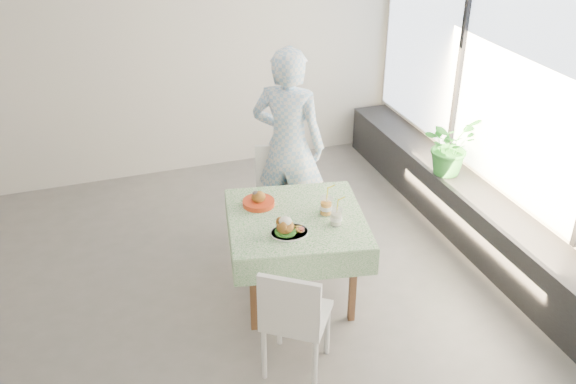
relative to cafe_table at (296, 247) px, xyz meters
name	(u,v)px	position (x,y,z in m)	size (l,w,h in m)	color
floor	(177,312)	(-0.97, 0.08, -0.46)	(6.00, 6.00, 0.00)	#615E5C
wall_back	(120,53)	(-0.97, 2.58, 0.94)	(6.00, 0.02, 2.80)	beige
wall_right	(524,102)	(2.03, 0.08, 0.94)	(0.02, 5.00, 2.80)	beige
window_pane	(527,73)	(2.00, 0.08, 1.19)	(0.01, 4.80, 2.18)	#D1E0F9
window_ledge	(483,225)	(1.83, 0.08, -0.21)	(0.40, 4.80, 0.50)	black
cafe_table	(296,247)	(0.00, 0.00, 0.00)	(1.22, 1.22, 0.74)	brown
chair_far	(279,214)	(0.13, 0.81, -0.18)	(0.53, 0.53, 0.89)	white
chair_near	(296,337)	(-0.28, -0.79, -0.19)	(0.59, 0.59, 0.89)	white
diner	(288,146)	(0.25, 0.92, 0.45)	(0.66, 0.43, 1.81)	#92BFE9
main_dish	(287,229)	(-0.15, -0.21, 0.33)	(0.29, 0.29, 0.15)	white
juice_cup_orange	(326,206)	(0.23, -0.03, 0.35)	(0.10, 0.10, 0.28)	white
juice_cup_lemonade	(336,217)	(0.25, -0.20, 0.34)	(0.09, 0.09, 0.26)	white
second_dish	(259,201)	(-0.22, 0.27, 0.32)	(0.26, 0.26, 0.12)	#B32F12
potted_plant	(450,145)	(1.78, 0.68, 0.32)	(0.51, 0.44, 0.56)	#277628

